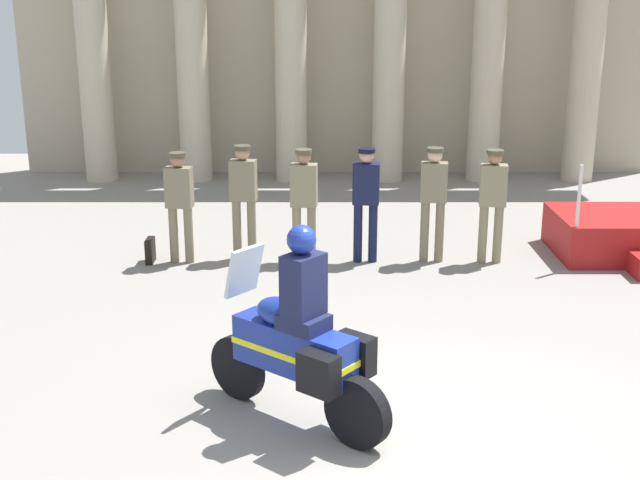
{
  "coord_description": "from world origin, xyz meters",
  "views": [
    {
      "loc": [
        -0.97,
        -6.38,
        3.8
      ],
      "look_at": [
        -0.99,
        2.98,
        1.03
      ],
      "focal_mm": 46.7,
      "sensor_mm": 36.0,
      "label": 1
    }
  ],
  "objects_px": {
    "officer_in_row_0": "(181,198)",
    "officer_in_row_5": "(494,197)",
    "officer_in_row_3": "(367,196)",
    "officer_in_row_1": "(245,193)",
    "officer_in_row_2": "(305,196)",
    "briefcase_on_ground": "(152,250)",
    "motorcycle_with_rider": "(301,343)",
    "officer_in_row_4": "(435,195)"
  },
  "relations": [
    {
      "from": "officer_in_row_5",
      "to": "officer_in_row_1",
      "type": "bearing_deg",
      "value": 3.9
    },
    {
      "from": "officer_in_row_1",
      "to": "officer_in_row_4",
      "type": "bearing_deg",
      "value": -175.96
    },
    {
      "from": "officer_in_row_0",
      "to": "officer_in_row_4",
      "type": "relative_size",
      "value": 0.96
    },
    {
      "from": "officer_in_row_1",
      "to": "officer_in_row_2",
      "type": "distance_m",
      "value": 0.89
    },
    {
      "from": "officer_in_row_0",
      "to": "motorcycle_with_rider",
      "type": "bearing_deg",
      "value": 117.94
    },
    {
      "from": "motorcycle_with_rider",
      "to": "briefcase_on_ground",
      "type": "relative_size",
      "value": 5.28
    },
    {
      "from": "briefcase_on_ground",
      "to": "officer_in_row_0",
      "type": "bearing_deg",
      "value": -0.42
    },
    {
      "from": "officer_in_row_1",
      "to": "officer_in_row_5",
      "type": "distance_m",
      "value": 3.62
    },
    {
      "from": "motorcycle_with_rider",
      "to": "officer_in_row_0",
      "type": "bearing_deg",
      "value": -29.87
    },
    {
      "from": "officer_in_row_1",
      "to": "briefcase_on_ground",
      "type": "bearing_deg",
      "value": 14.17
    },
    {
      "from": "officer_in_row_0",
      "to": "briefcase_on_ground",
      "type": "distance_m",
      "value": 0.92
    },
    {
      "from": "officer_in_row_3",
      "to": "briefcase_on_ground",
      "type": "height_order",
      "value": "officer_in_row_3"
    },
    {
      "from": "officer_in_row_3",
      "to": "officer_in_row_5",
      "type": "height_order",
      "value": "officer_in_row_3"
    },
    {
      "from": "officer_in_row_0",
      "to": "officer_in_row_5",
      "type": "distance_m",
      "value": 4.53
    },
    {
      "from": "officer_in_row_4",
      "to": "briefcase_on_ground",
      "type": "distance_m",
      "value": 4.23
    },
    {
      "from": "officer_in_row_2",
      "to": "officer_in_row_4",
      "type": "distance_m",
      "value": 1.88
    },
    {
      "from": "officer_in_row_4",
      "to": "briefcase_on_ground",
      "type": "bearing_deg",
      "value": 7.42
    },
    {
      "from": "motorcycle_with_rider",
      "to": "briefcase_on_ground",
      "type": "xyz_separation_m",
      "value": [
        -2.32,
        4.79,
        -0.61
      ]
    },
    {
      "from": "officer_in_row_3",
      "to": "officer_in_row_2",
      "type": "bearing_deg",
      "value": 3.81
    },
    {
      "from": "officer_in_row_0",
      "to": "officer_in_row_5",
      "type": "bearing_deg",
      "value": -173.22
    },
    {
      "from": "officer_in_row_0",
      "to": "motorcycle_with_rider",
      "type": "relative_size",
      "value": 0.86
    },
    {
      "from": "officer_in_row_1",
      "to": "officer_in_row_4",
      "type": "height_order",
      "value": "officer_in_row_1"
    },
    {
      "from": "officer_in_row_4",
      "to": "officer_in_row_5",
      "type": "xyz_separation_m",
      "value": [
        0.85,
        -0.05,
        -0.02
      ]
    },
    {
      "from": "officer_in_row_2",
      "to": "officer_in_row_3",
      "type": "bearing_deg",
      "value": -176.19
    },
    {
      "from": "officer_in_row_0",
      "to": "officer_in_row_1",
      "type": "height_order",
      "value": "officer_in_row_1"
    },
    {
      "from": "officer_in_row_2",
      "to": "officer_in_row_1",
      "type": "bearing_deg",
      "value": 0.56
    },
    {
      "from": "briefcase_on_ground",
      "to": "officer_in_row_1",
      "type": "bearing_deg",
      "value": 7.35
    },
    {
      "from": "officer_in_row_1",
      "to": "briefcase_on_ground",
      "type": "height_order",
      "value": "officer_in_row_1"
    },
    {
      "from": "officer_in_row_4",
      "to": "motorcycle_with_rider",
      "type": "bearing_deg",
      "value": 76.1
    },
    {
      "from": "officer_in_row_0",
      "to": "officer_in_row_2",
      "type": "height_order",
      "value": "officer_in_row_2"
    },
    {
      "from": "officer_in_row_1",
      "to": "motorcycle_with_rider",
      "type": "xyz_separation_m",
      "value": [
        0.94,
        -4.97,
        -0.22
      ]
    },
    {
      "from": "officer_in_row_3",
      "to": "officer_in_row_0",
      "type": "bearing_deg",
      "value": 7.59
    },
    {
      "from": "officer_in_row_3",
      "to": "officer_in_row_5",
      "type": "xyz_separation_m",
      "value": [
        1.83,
        -0.04,
        -0.01
      ]
    },
    {
      "from": "officer_in_row_3",
      "to": "officer_in_row_5",
      "type": "bearing_deg",
      "value": -174.43
    },
    {
      "from": "officer_in_row_0",
      "to": "officer_in_row_2",
      "type": "xyz_separation_m",
      "value": [
        1.8,
        0.08,
        0.02
      ]
    },
    {
      "from": "officer_in_row_1",
      "to": "officer_in_row_2",
      "type": "height_order",
      "value": "officer_in_row_1"
    },
    {
      "from": "officer_in_row_0",
      "to": "motorcycle_with_rider",
      "type": "distance_m",
      "value": 5.13
    },
    {
      "from": "officer_in_row_0",
      "to": "officer_in_row_3",
      "type": "bearing_deg",
      "value": -172.41
    },
    {
      "from": "officer_in_row_0",
      "to": "briefcase_on_ground",
      "type": "bearing_deg",
      "value": 6.39
    },
    {
      "from": "officer_in_row_3",
      "to": "officer_in_row_5",
      "type": "distance_m",
      "value": 1.83
    },
    {
      "from": "officer_in_row_1",
      "to": "briefcase_on_ground",
      "type": "distance_m",
      "value": 1.62
    },
    {
      "from": "briefcase_on_ground",
      "to": "officer_in_row_4",
      "type": "bearing_deg",
      "value": 0.61
    }
  ]
}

